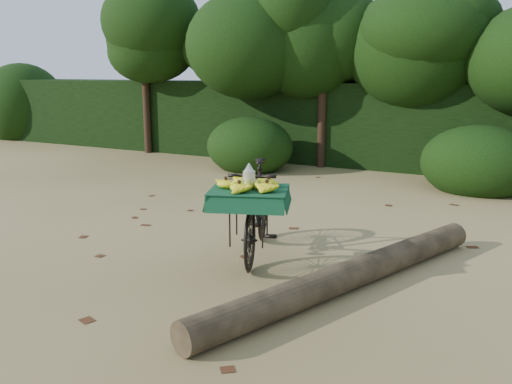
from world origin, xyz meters
The scene contains 7 objects.
ground centered at (0.00, 0.00, 0.00)m, with size 80.00×80.00×0.00m, color tan.
vendor_bicycle centered at (-0.35, -0.46, 0.55)m, with size 1.22×1.92×1.08m.
fallen_log centered at (0.90, -0.88, 0.14)m, with size 0.28×0.28×3.92m, color brown.
hedge_backdrop centered at (0.00, 6.30, 0.90)m, with size 26.00×1.80×1.80m, color black.
tree_row centered at (-0.65, 5.50, 2.00)m, with size 14.50×2.00×4.00m, color black, non-canonical shape.
bush_clumps centered at (0.50, 4.30, 0.45)m, with size 8.80×1.70×0.90m, color black, non-canonical shape.
leaf_litter centered at (0.00, 0.65, 0.01)m, with size 7.00×7.30×0.01m, color #472513, non-canonical shape.
Camera 1 is at (2.37, -5.66, 2.06)m, focal length 38.00 mm.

